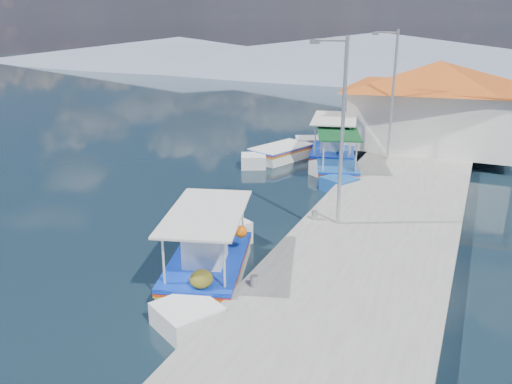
% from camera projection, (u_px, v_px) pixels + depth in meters
% --- Properties ---
extents(ground, '(160.00, 160.00, 0.00)m').
position_uv_depth(ground, '(188.00, 236.00, 17.36)').
color(ground, black).
rests_on(ground, ground).
extents(quay, '(5.00, 44.00, 0.50)m').
position_uv_depth(quay, '(397.00, 199.00, 20.20)').
color(quay, '#9B9991').
rests_on(quay, ground).
extents(bollards, '(0.20, 17.20, 0.30)m').
position_uv_depth(bollards, '(340.00, 188.00, 20.23)').
color(bollards, '#A5A8AD').
rests_on(bollards, quay).
extents(main_caique, '(3.29, 6.53, 2.25)m').
position_uv_depth(main_caique, '(210.00, 264.00, 14.48)').
color(main_caique, white).
rests_on(main_caique, ground).
extents(caique_green_canopy, '(3.05, 5.76, 2.27)m').
position_uv_depth(caique_green_canopy, '(338.00, 169.00, 23.90)').
color(caique_green_canopy, '#1A50A1').
rests_on(caique_green_canopy, ground).
extents(caique_blue_hull, '(3.04, 5.55, 1.05)m').
position_uv_depth(caique_blue_hull, '(281.00, 154.00, 26.78)').
color(caique_blue_hull, white).
rests_on(caique_blue_hull, ground).
extents(caique_far, '(3.13, 6.96, 2.50)m').
position_uv_depth(caique_far, '(333.00, 152.00, 26.29)').
color(caique_far, white).
rests_on(caique_far, ground).
extents(harbor_building, '(10.49, 10.49, 4.40)m').
position_uv_depth(harbor_building, '(436.00, 102.00, 27.06)').
color(harbor_building, silver).
rests_on(harbor_building, quay).
extents(lamp_post_near, '(1.21, 0.14, 6.00)m').
position_uv_depth(lamp_post_near, '(340.00, 123.00, 16.12)').
color(lamp_post_near, '#A5A8AD').
rests_on(lamp_post_near, quay).
extents(lamp_post_far, '(1.21, 0.14, 6.00)m').
position_uv_depth(lamp_post_far, '(391.00, 89.00, 23.91)').
color(lamp_post_far, '#A5A8AD').
rests_on(lamp_post_far, quay).
extents(mountain_ridge, '(171.40, 96.00, 5.50)m').
position_uv_depth(mountain_ridge, '(473.00, 60.00, 62.65)').
color(mountain_ridge, slate).
rests_on(mountain_ridge, ground).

